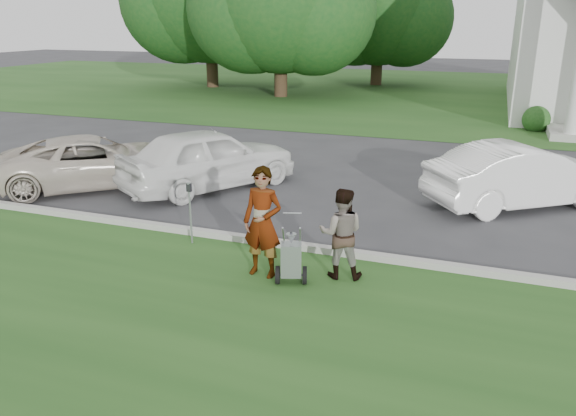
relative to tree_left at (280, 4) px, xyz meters
The scene contains 13 objects.
ground 23.95m from the tree_left, 69.98° to the right, with size 120.00×120.00×0.00m, color #333335.
grass_strip 26.73m from the tree_left, 72.22° to the right, with size 80.00×7.00×0.01m, color #204818.
church_lawn 10.74m from the tree_left, 32.03° to the left, with size 80.00×30.00×0.01m, color #204818.
curb 23.43m from the tree_left, 69.51° to the right, with size 80.00×0.18×0.15m, color #9E9E93.
tree_left is the anchor object (origin of this frame).
tree_back 8.95m from the tree_left, 63.43° to the left, with size 9.61×7.60×8.89m.
striping_cart 24.97m from the tree_left, 68.83° to the right, with size 0.75×1.15×0.99m.
person_left 24.55m from the tree_left, 69.99° to the right, with size 0.72×0.47×1.97m, color #999999.
person_right 24.68m from the tree_left, 66.78° to the right, with size 0.79×0.61×1.62m, color #999999.
parking_meter_near 23.18m from the tree_left, 73.79° to the right, with size 0.09×0.08×1.29m.
car_a 19.68m from the tree_left, 84.48° to the right, with size 2.27×4.92×1.37m, color beige.
car_b 19.29m from the tree_left, 75.08° to the right, with size 1.94×4.82×1.64m, color white.
car_d 21.61m from the tree_left, 53.34° to the right, with size 1.61×4.63×1.52m, color white.
Camera 1 is at (3.80, -9.14, 4.34)m, focal length 35.00 mm.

